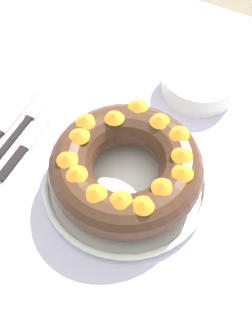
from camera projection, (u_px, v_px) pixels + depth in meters
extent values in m
plane|color=gray|center=(121.00, 309.00, 1.44)|extent=(8.00, 8.00, 0.00)
cube|color=silver|center=(118.00, 194.00, 0.85)|extent=(1.53, 1.12, 0.03)
cylinder|color=brown|center=(3.00, 54.00, 1.57)|extent=(0.06, 0.06, 0.69)
cylinder|color=white|center=(126.00, 184.00, 0.84)|extent=(0.29, 0.29, 0.01)
torus|color=white|center=(126.00, 182.00, 0.83)|extent=(0.30, 0.30, 0.01)
torus|color=#4C2D1E|center=(126.00, 168.00, 0.79)|extent=(0.27, 0.27, 0.08)
cone|color=orange|center=(143.00, 204.00, 0.71)|extent=(0.05, 0.05, 0.01)
cone|color=orange|center=(163.00, 186.00, 0.73)|extent=(0.05, 0.05, 0.01)
cone|color=orange|center=(183.00, 171.00, 0.74)|extent=(0.05, 0.05, 0.01)
cone|color=orange|center=(182.00, 154.00, 0.76)|extent=(0.05, 0.05, 0.01)
cone|color=orange|center=(180.00, 132.00, 0.78)|extent=(0.05, 0.05, 0.01)
cone|color=orange|center=(160.00, 119.00, 0.80)|extent=(0.04, 0.04, 0.01)
cone|color=orange|center=(138.00, 105.00, 0.82)|extent=(0.05, 0.05, 0.01)
cone|color=orange|center=(114.00, 116.00, 0.80)|extent=(0.05, 0.05, 0.01)
cone|color=orange|center=(85.00, 119.00, 0.80)|extent=(0.04, 0.04, 0.01)
cone|color=orange|center=(79.00, 134.00, 0.78)|extent=(0.04, 0.04, 0.01)
cone|color=orange|center=(67.00, 158.00, 0.75)|extent=(0.05, 0.05, 0.01)
cone|color=orange|center=(76.00, 173.00, 0.74)|extent=(0.05, 0.05, 0.01)
cone|color=orange|center=(96.00, 192.00, 0.72)|extent=(0.05, 0.05, 0.01)
cone|color=orange|center=(121.00, 198.00, 0.71)|extent=(0.05, 0.05, 0.01)
cube|color=black|center=(9.00, 144.00, 0.89)|extent=(0.01, 0.15, 0.01)
cube|color=silver|center=(38.00, 107.00, 0.94)|extent=(0.02, 0.06, 0.01)
cube|color=silver|center=(19.00, 109.00, 0.94)|extent=(0.02, 0.13, 0.00)
cube|color=black|center=(12.00, 163.00, 0.87)|extent=(0.02, 0.08, 0.01)
cube|color=silver|center=(39.00, 129.00, 0.91)|extent=(0.02, 0.10, 0.00)
cylinder|color=white|center=(199.00, 82.00, 0.95)|extent=(0.15, 0.15, 0.05)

